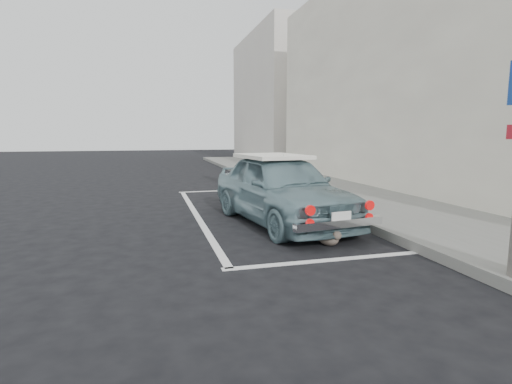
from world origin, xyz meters
TOP-DOWN VIEW (x-y plane):
  - ground at (0.00, 0.00)m, footprint 80.00×80.00m
  - sidewalk at (3.20, 2.00)m, footprint 2.80×40.00m
  - shop_building at (6.33, 4.00)m, footprint 3.50×18.00m
  - building_far at (6.35, 20.00)m, footprint 3.50×10.00m
  - pline_rear at (0.50, -0.50)m, footprint 3.00×0.12m
  - pline_front at (0.50, 6.50)m, footprint 3.00×0.12m
  - pline_side at (-0.90, 3.00)m, footprint 0.12×7.00m
  - retro_coupe at (0.57, 1.85)m, footprint 2.10×4.08m
  - cat at (0.78, 0.16)m, footprint 0.36×0.50m

SIDE VIEW (x-z plane):
  - ground at x=0.00m, z-range 0.00..0.00m
  - pline_rear at x=0.50m, z-range 0.00..0.01m
  - pline_front at x=0.50m, z-range 0.00..0.01m
  - pline_side at x=-0.90m, z-range 0.00..0.01m
  - sidewalk at x=3.20m, z-range 0.00..0.15m
  - cat at x=0.78m, z-range -0.01..0.27m
  - retro_coupe at x=0.57m, z-range 0.01..1.33m
  - shop_building at x=6.33m, z-range -0.01..6.99m
  - building_far at x=6.35m, z-range 0.00..8.00m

